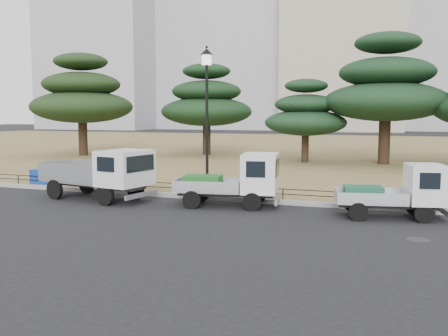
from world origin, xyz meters
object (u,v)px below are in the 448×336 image
at_px(truck_kei_rear, 398,191).
at_px(truck_large, 101,172).
at_px(tarp_pile, 50,175).
at_px(street_lamp, 207,97).
at_px(truck_kei_front, 235,180).

bearing_deg(truck_kei_rear, truck_large, 169.88).
bearing_deg(tarp_pile, truck_large, -27.54).
relative_size(truck_large, street_lamp, 0.84).
bearing_deg(truck_kei_front, truck_large, 175.44).
xyz_separation_m(truck_kei_front, tarp_pile, (-9.30, 1.71, -0.42)).
xyz_separation_m(truck_kei_rear, street_lamp, (-6.96, 1.41, 3.04)).
bearing_deg(street_lamp, truck_large, -154.39).
relative_size(truck_large, truck_kei_front, 1.25).
bearing_deg(truck_large, truck_kei_front, 15.58).
bearing_deg(tarp_pile, truck_kei_rear, -7.14).
bearing_deg(street_lamp, tarp_pile, 176.84).
bearing_deg(truck_kei_front, street_lamp, 131.29).
bearing_deg(truck_kei_front, truck_kei_rear, -10.80).
height_order(truck_large, truck_kei_front, truck_large).
distance_m(truck_large, truck_kei_front, 5.19).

